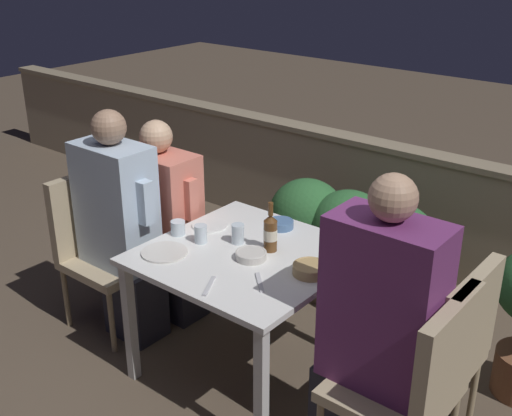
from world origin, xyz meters
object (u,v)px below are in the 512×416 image
Objects in this scene: chair_right_near at (418,378)px; chair_right_far at (443,344)px; person_purple_stripe at (375,328)px; person_coral_top at (165,221)px; beer_bottle at (270,232)px; chair_left_near at (100,238)px; chair_left_far at (142,222)px; person_blue_shirt at (121,227)px.

chair_right_near is 0.28m from chair_right_far.
person_coral_top is at bearing 168.88° from person_purple_stripe.
person_coral_top is at bearing 178.87° from chair_right_far.
person_coral_top is at bearing 175.08° from beer_bottle.
person_purple_stripe is 0.37m from chair_right_far.
chair_left_near and chair_left_far have the same top height.
person_coral_top reaches higher than chair_right_far.
chair_right_near is (1.82, -0.00, -0.13)m from person_blue_shirt.
chair_left_near is 2.02m from chair_right_far.
person_blue_shirt is 0.38m from chair_left_far.
chair_left_far is at bearing 170.17° from person_purple_stripe.
chair_left_far is 0.67× the size of person_purple_stripe.
beer_bottle is (0.87, 0.23, 0.14)m from person_blue_shirt.
chair_left_near and chair_right_far have the same top height.
beer_bottle is at bearing -4.92° from person_coral_top.
person_blue_shirt is at bearing -58.61° from chair_left_far.
person_purple_stripe is (-0.21, 0.00, 0.15)m from chair_right_near.
beer_bottle is at bearing 12.17° from chair_left_near.
person_blue_shirt reaches higher than chair_left_near.
person_blue_shirt is 0.98× the size of person_purple_stripe.
person_coral_top reaches higher than chair_left_far.
chair_right_near is 1.01m from beer_bottle.
chair_right_far is at bearing -1.13° from person_coral_top.
person_blue_shirt is 0.92m from beer_bottle.
person_coral_top is 4.67× the size of beer_bottle.
beer_bottle reaches higher than chair_right_near.
person_coral_top reaches higher than beer_bottle.
person_purple_stripe is 0.78m from beer_bottle.
person_purple_stripe is (1.61, -0.00, 0.02)m from person_blue_shirt.
person_blue_shirt reaches higher than person_coral_top.
person_purple_stripe is at bearing -9.83° from chair_left_far.
person_purple_stripe reaches higher than chair_left_near.
person_purple_stripe is 5.25× the size of beer_bottle.
person_purple_stripe reaches higher than person_coral_top.
person_purple_stripe is at bearing -124.52° from chair_right_far.
chair_left_far and chair_right_far have the same top height.
person_coral_top is at bearing 52.67° from chair_left_near.
chair_left_near is at bearing 179.86° from person_purple_stripe.
chair_right_near is 1.00× the size of chair_right_far.
chair_left_far is at bearing 121.39° from person_blue_shirt.
chair_left_far is 2.03m from chair_right_near.
chair_right_far is 3.52× the size of beer_bottle.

